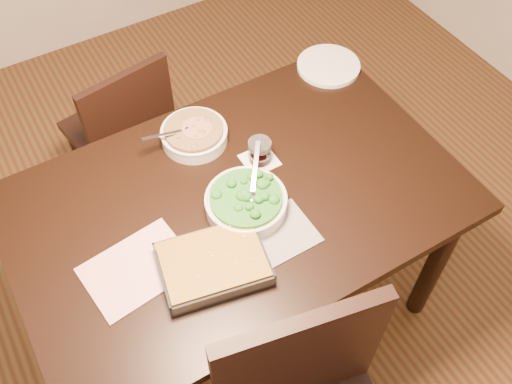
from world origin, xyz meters
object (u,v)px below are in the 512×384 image
(dinner_plate, at_px, (328,66))
(stew_bowl, at_px, (194,134))
(broccoli_bowl, at_px, (246,202))
(wine_tumbler, at_px, (260,151))
(baking_dish, at_px, (213,264))
(table, at_px, (238,215))
(chair_far, at_px, (124,129))

(dinner_plate, bearing_deg, stew_bowl, -172.80)
(dinner_plate, bearing_deg, broccoli_bowl, -145.37)
(wine_tumbler, bearing_deg, broccoli_bowl, -132.64)
(dinner_plate, bearing_deg, baking_dish, -145.00)
(table, height_order, stew_bowl, stew_bowl)
(stew_bowl, relative_size, chair_far, 0.31)
(table, relative_size, stew_bowl, 5.58)
(table, bearing_deg, stew_bowl, 90.70)
(wine_tumbler, xyz_separation_m, chair_far, (-0.27, 0.66, -0.35))
(broccoli_bowl, bearing_deg, wine_tumbler, 47.36)
(wine_tumbler, bearing_deg, dinner_plate, 29.87)
(stew_bowl, distance_m, wine_tumbler, 0.24)
(baking_dish, bearing_deg, broccoli_bowl, 47.80)
(baking_dish, xyz_separation_m, wine_tumbler, (0.32, 0.28, 0.02))
(broccoli_bowl, bearing_deg, dinner_plate, 34.63)
(broccoli_bowl, bearing_deg, baking_dish, -143.82)
(stew_bowl, relative_size, wine_tumbler, 2.97)
(broccoli_bowl, relative_size, baking_dish, 0.77)
(broccoli_bowl, height_order, dinner_plate, broccoli_bowl)
(dinner_plate, bearing_deg, wine_tumbler, -150.13)
(table, xyz_separation_m, dinner_plate, (0.60, 0.36, 0.10))
(stew_bowl, xyz_separation_m, chair_far, (-0.12, 0.47, -0.33))
(stew_bowl, height_order, broccoli_bowl, broccoli_bowl)
(baking_dish, bearing_deg, stew_bowl, 80.93)
(wine_tumbler, distance_m, dinner_plate, 0.53)
(stew_bowl, bearing_deg, broccoli_bowl, -88.79)
(broccoli_bowl, height_order, wine_tumbler, broccoli_bowl)
(chair_far, bearing_deg, wine_tumbler, 102.49)
(table, bearing_deg, broccoli_bowl, -86.02)
(baking_dish, relative_size, chair_far, 0.42)
(table, xyz_separation_m, broccoli_bowl, (0.00, -0.05, 0.13))
(wine_tumbler, bearing_deg, baking_dish, -138.61)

